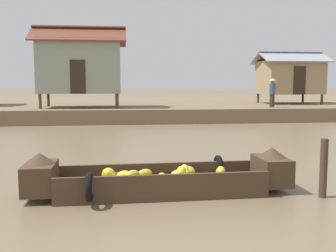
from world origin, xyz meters
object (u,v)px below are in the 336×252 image
at_px(stilt_house_mid_left, 80,65).
at_px(vendor_person, 272,91).
at_px(mooring_post, 324,168).
at_px(banana_boat, 161,178).
at_px(stilt_house_mid_right, 289,76).

height_order(stilt_house_mid_left, vendor_person, stilt_house_mid_left).
bearing_deg(vendor_person, mooring_post, -108.04).
height_order(stilt_house_mid_left, mooring_post, stilt_house_mid_left).
distance_m(banana_boat, mooring_post, 3.08).
bearing_deg(vendor_person, stilt_house_mid_left, 174.11).
xyz_separation_m(vendor_person, mooring_post, (-4.81, -14.76, -1.14)).
distance_m(banana_boat, vendor_person, 16.23).
bearing_deg(vendor_person, banana_boat, -118.89).
bearing_deg(banana_boat, mooring_post, -11.23).
bearing_deg(mooring_post, vendor_person, 71.96).
bearing_deg(stilt_house_mid_left, mooring_post, -69.05).
relative_size(banana_boat, stilt_house_mid_right, 1.15).
bearing_deg(stilt_house_mid_right, stilt_house_mid_left, -168.85).
distance_m(stilt_house_mid_right, vendor_person, 4.73).
bearing_deg(stilt_house_mid_right, banana_boat, -120.27).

